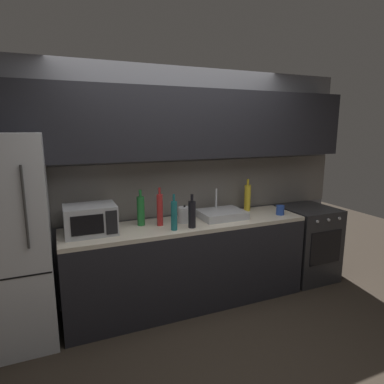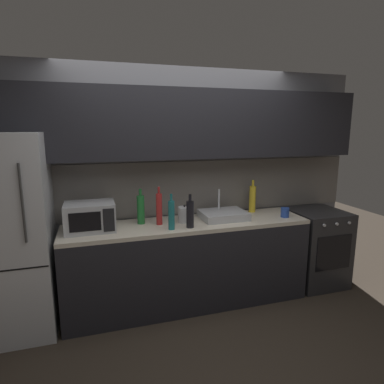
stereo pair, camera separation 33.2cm
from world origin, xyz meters
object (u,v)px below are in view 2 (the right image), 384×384
wine_bottle_dark (190,214)px  mug_blue (285,212)px  wine_bottle_teal (171,215)px  wine_bottle_yellow (252,199)px  wine_bottle_green (141,209)px  oven_range (316,247)px  wine_bottle_red (159,209)px  refrigerator (11,236)px  kettle (185,215)px  microwave (90,217)px

wine_bottle_dark → mug_blue: size_ratio=3.17×
wine_bottle_dark → wine_bottle_teal: bearing=-178.0°
wine_bottle_yellow → wine_bottle_green: size_ratio=1.04×
oven_range → wine_bottle_green: (-2.08, 0.10, 0.60)m
wine_bottle_teal → wine_bottle_yellow: (1.05, 0.37, 0.01)m
wine_bottle_red → wine_bottle_green: 0.19m
refrigerator → wine_bottle_red: size_ratio=4.73×
oven_range → wine_bottle_dark: wine_bottle_dark is taller
oven_range → kettle: bearing=179.2°
microwave → kettle: bearing=0.2°
kettle → wine_bottle_dark: (0.00, -0.19, 0.06)m
wine_bottle_dark → wine_bottle_red: bearing=144.9°
wine_bottle_red → wine_bottle_yellow: 1.15m
oven_range → wine_bottle_red: size_ratio=2.33×
kettle → wine_bottle_green: bearing=169.5°
wine_bottle_teal → wine_bottle_green: size_ratio=0.97×
mug_blue → wine_bottle_dark: bearing=-177.2°
wine_bottle_teal → wine_bottle_green: 0.38m
oven_range → wine_bottle_red: wine_bottle_red is taller
wine_bottle_teal → wine_bottle_green: bearing=132.0°
wine_bottle_teal → wine_bottle_dark: bearing=2.0°
wine_bottle_yellow → mug_blue: wine_bottle_yellow is taller
wine_bottle_teal → wine_bottle_red: (-0.08, 0.20, 0.02)m
wine_bottle_dark → microwave: bearing=168.6°
refrigerator → wine_bottle_yellow: size_ratio=4.88×
wine_bottle_yellow → wine_bottle_green: 1.31m
oven_range → microwave: bearing=179.6°
wine_bottle_dark → refrigerator: bearing=174.0°
mug_blue → wine_bottle_red: bearing=174.4°
wine_bottle_teal → kettle: bearing=46.6°
oven_range → microwave: 2.64m
refrigerator → mug_blue: size_ratio=17.41×
wine_bottle_teal → wine_bottle_dark: (0.19, 0.01, -0.01)m
oven_range → kettle: kettle is taller
oven_range → mug_blue: bearing=-167.8°
wine_bottle_teal → wine_bottle_yellow: 1.12m
oven_range → kettle: 1.72m
microwave → wine_bottle_red: bearing=0.0°
oven_range → mug_blue: (-0.53, -0.12, 0.50)m
microwave → wine_bottle_green: (0.49, 0.09, 0.02)m
kettle → refrigerator: bearing=-179.2°
microwave → wine_bottle_red: size_ratio=1.19×
kettle → wine_bottle_teal: size_ratio=0.53×
kettle → wine_bottle_dark: 0.20m
microwave → mug_blue: size_ratio=4.38×
refrigerator → wine_bottle_teal: bearing=-7.1°
oven_range → wine_bottle_dark: 1.75m
kettle → wine_bottle_yellow: bearing=11.4°
oven_range → mug_blue: 0.74m
wine_bottle_teal → wine_bottle_yellow: wine_bottle_yellow is taller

